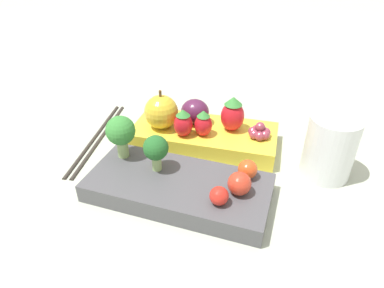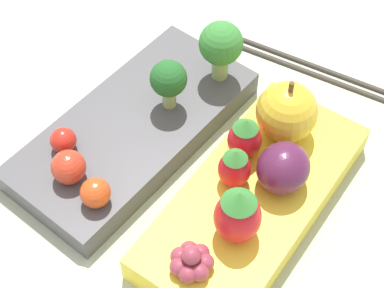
# 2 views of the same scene
# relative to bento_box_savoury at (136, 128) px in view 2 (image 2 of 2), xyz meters

# --- Properties ---
(ground_plane) EXTENTS (4.00, 4.00, 0.00)m
(ground_plane) POSITION_rel_bento_box_savoury_xyz_m (-0.00, -0.06, -0.01)
(ground_plane) COLOR #ADB7A3
(bento_box_savoury) EXTENTS (0.22, 0.11, 0.02)m
(bento_box_savoury) POSITION_rel_bento_box_savoury_xyz_m (0.00, 0.00, 0.00)
(bento_box_savoury) COLOR #4C4C51
(bento_box_savoury) RESTS_ON ground_plane
(bento_box_fruit) EXTENTS (0.22, 0.12, 0.03)m
(bento_box_fruit) POSITION_rel_bento_box_savoury_xyz_m (0.01, -0.12, 0.00)
(bento_box_fruit) COLOR yellow
(bento_box_fruit) RESTS_ON ground_plane
(broccoli_floret_0) EXTENTS (0.04, 0.04, 0.06)m
(broccoli_floret_0) POSITION_rel_bento_box_savoury_xyz_m (0.09, -0.02, 0.05)
(broccoli_floret_0) COLOR #93B770
(broccoli_floret_0) RESTS_ON bento_box_savoury
(broccoli_floret_1) EXTENTS (0.03, 0.03, 0.05)m
(broccoli_floret_1) POSITION_rel_bento_box_savoury_xyz_m (0.03, -0.01, 0.04)
(broccoli_floret_1) COLOR #93B770
(broccoli_floret_1) RESTS_ON bento_box_savoury
(cherry_tomato_0) EXTENTS (0.03, 0.03, 0.03)m
(cherry_tomato_0) POSITION_rel_bento_box_savoury_xyz_m (-0.08, -0.00, 0.03)
(cherry_tomato_0) COLOR red
(cherry_tomato_0) RESTS_ON bento_box_savoury
(cherry_tomato_1) EXTENTS (0.02, 0.02, 0.02)m
(cherry_tomato_1) POSITION_rel_bento_box_savoury_xyz_m (-0.06, 0.02, 0.02)
(cherry_tomato_1) COLOR red
(cherry_tomato_1) RESTS_ON bento_box_savoury
(cherry_tomato_2) EXTENTS (0.02, 0.02, 0.02)m
(cherry_tomato_2) POSITION_rel_bento_box_savoury_xyz_m (-0.08, -0.04, 0.02)
(cherry_tomato_2) COLOR #DB4C1E
(cherry_tomato_2) RESTS_ON bento_box_savoury
(apple) EXTENTS (0.05, 0.05, 0.06)m
(apple) POSITION_rel_bento_box_savoury_xyz_m (0.07, -0.10, 0.04)
(apple) COLOR gold
(apple) RESTS_ON bento_box_fruit
(strawberry_0) EXTENTS (0.03, 0.03, 0.04)m
(strawberry_0) POSITION_rel_bento_box_savoury_xyz_m (0.00, -0.10, 0.03)
(strawberry_0) COLOR red
(strawberry_0) RESTS_ON bento_box_fruit
(strawberry_1) EXTENTS (0.03, 0.03, 0.04)m
(strawberry_1) POSITION_rel_bento_box_savoury_xyz_m (0.03, -0.09, 0.04)
(strawberry_1) COLOR red
(strawberry_1) RESTS_ON bento_box_fruit
(strawberry_2) EXTENTS (0.03, 0.03, 0.05)m
(strawberry_2) POSITION_rel_bento_box_savoury_xyz_m (-0.03, -0.13, 0.04)
(strawberry_2) COLOR red
(strawberry_2) RESTS_ON bento_box_fruit
(plum) EXTENTS (0.04, 0.04, 0.04)m
(plum) POSITION_rel_bento_box_savoury_xyz_m (0.03, -0.13, 0.03)
(plum) COLOR #511E42
(plum) RESTS_ON bento_box_fruit
(grape_cluster) EXTENTS (0.03, 0.03, 0.02)m
(grape_cluster) POSITION_rel_bento_box_savoury_xyz_m (-0.07, -0.13, 0.02)
(grape_cluster) COLOR #93384C
(grape_cluster) RESTS_ON bento_box_fruit
(chopsticks_pair) EXTENTS (0.06, 0.21, 0.01)m
(chopsticks_pair) POSITION_rel_bento_box_savoury_xyz_m (0.17, -0.08, -0.01)
(chopsticks_pair) COLOR #332D28
(chopsticks_pair) RESTS_ON ground_plane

